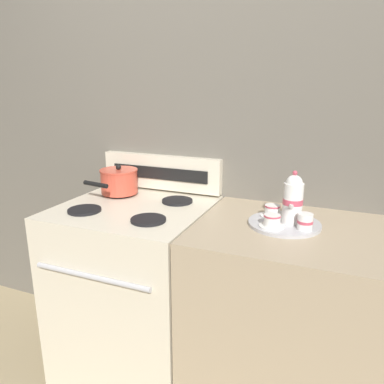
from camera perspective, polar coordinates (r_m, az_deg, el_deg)
name	(u,v)px	position (r m, az deg, el deg)	size (l,w,h in m)	color
wall_back	(232,162)	(1.94, 6.15, 4.56)	(6.00, 0.05, 2.20)	#666056
stove	(136,291)	(2.02, -8.46, -14.65)	(0.70, 0.69, 0.93)	beige
control_panel	(161,172)	(2.06, -4.73, 3.02)	(0.69, 0.05, 0.19)	beige
side_counter	(282,325)	(1.80, 13.59, -19.09)	(0.77, 0.66, 0.92)	tan
saucepan	(119,181)	(2.01, -11.08, 1.65)	(0.20, 0.29, 0.15)	#D14C38
serving_tray	(284,224)	(1.61, 13.88, -4.71)	(0.30, 0.30, 0.01)	#B2B2B7
teapot	(293,199)	(1.58, 15.13, -1.04)	(0.08, 0.13, 0.22)	white
teacup_left	(272,221)	(1.54, 12.10, -4.34)	(0.10, 0.10, 0.05)	white
teacup_right	(272,211)	(1.66, 12.14, -2.82)	(0.10, 0.10, 0.05)	white
creamer_jug	(305,222)	(1.54, 16.85, -4.34)	(0.06, 0.06, 0.06)	white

